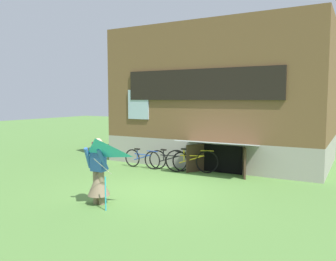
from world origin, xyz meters
The scene contains 7 objects.
ground_plane centered at (0.00, 0.00, 0.00)m, with size 60.00×60.00×0.00m, color #56843D.
log_house centered at (0.00, 5.49, 2.58)m, with size 7.95×6.09×5.16m.
person centered at (-0.48, -1.73, 0.66)m, with size 0.61×0.52×1.57m.
kite centered at (-0.08, -2.27, 1.24)m, with size 0.96×0.99×1.52m.
bicycle_yellow centered at (-0.07, 2.51, 0.40)m, with size 1.72×0.60×0.82m.
bicycle_black centered at (-0.92, 2.50, 0.35)m, with size 1.59×0.13×0.72m.
bicycle_blue centered at (-1.95, 2.35, 0.34)m, with size 1.52×0.10×0.70m.
Camera 1 is at (4.84, -7.90, 2.49)m, focal length 37.07 mm.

